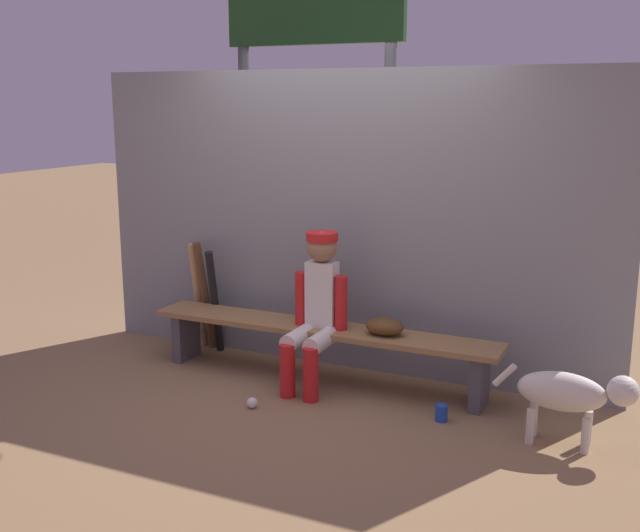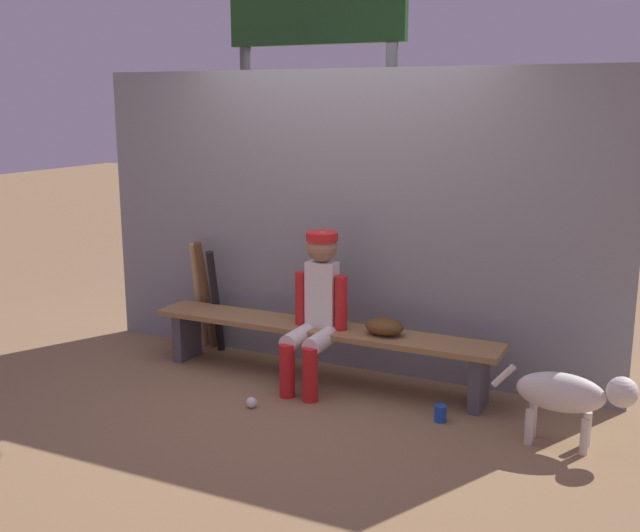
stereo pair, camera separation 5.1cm
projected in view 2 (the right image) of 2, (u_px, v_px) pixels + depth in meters
ground_plane at (320, 380)px, 5.64m from camera, size 30.00×30.00×0.00m
chainlink_fence at (341, 223)px, 5.73m from camera, size 4.21×0.03×2.27m
dugout_bench at (320, 337)px, 5.56m from camera, size 2.68×0.36×0.42m
player_seated at (316, 305)px, 5.40m from camera, size 0.41×0.55×1.13m
baseball_glove at (384, 327)px, 5.32m from camera, size 0.28×0.20×0.12m
bat_aluminum_black at (216, 302)px, 6.15m from camera, size 0.10×0.25×0.88m
bat_wood_dark at (206, 296)px, 6.24m from camera, size 0.10×0.24×0.93m
bat_wood_tan at (199, 295)px, 6.32m from camera, size 0.07×0.18×0.90m
baseball at (251, 402)px, 5.13m from camera, size 0.07×0.07×0.07m
cup_on_ground at (440, 413)px, 4.91m from camera, size 0.08×0.08×0.11m
cup_on_bench at (341, 322)px, 5.46m from camera, size 0.08×0.08×0.11m
scoreboard at (321, 51)px, 6.46m from camera, size 1.91×0.27×3.56m
dog at (570, 395)px, 4.49m from camera, size 0.84×0.20×0.49m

